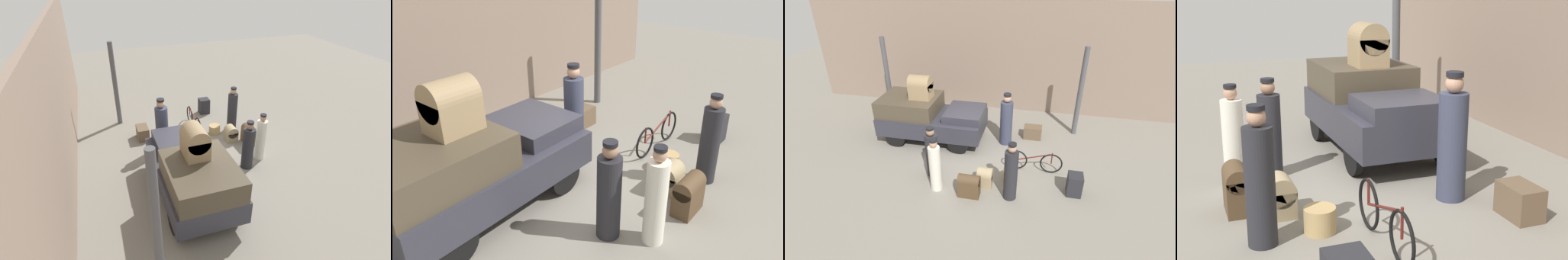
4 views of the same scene
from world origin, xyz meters
The scene contains 16 objects.
ground_plane centered at (0.00, 0.00, 0.00)m, with size 30.00×30.00×0.00m, color gray.
station_building_facade centered at (0.00, 4.08, 2.25)m, with size 16.00×0.15×4.50m.
canopy_pillar_left centered at (-3.98, 2.36, 1.63)m, with size 0.18×0.18×3.25m.
canopy_pillar_right centered at (3.34, 2.36, 1.63)m, with size 0.18×0.18×3.25m.
truck centered at (-1.81, 0.96, 0.87)m, with size 3.61×1.79×1.56m.
bicycle centered at (1.97, -0.33, 0.35)m, with size 1.72×0.04×0.71m.
wicker_basket centered at (1.33, -0.94, 0.17)m, with size 0.41×0.41×0.33m.
porter_lifting_near_truck centered at (0.92, 1.15, 0.86)m, with size 0.42×0.42×1.88m.
porter_with_bicycle centered at (1.41, -1.68, 0.80)m, with size 0.36×0.36×1.73m.
porter_standing_middle centered at (-0.66, -1.73, 0.75)m, with size 0.33×0.33×1.62m.
conductor_in_dark_uniform centered at (-0.97, -1.12, 0.74)m, with size 0.37×0.37×1.62m.
suitcase_small_leather centered at (0.66, -1.31, 0.29)m, with size 0.42×0.40×0.58m.
trunk_wicker_pale centered at (1.84, 1.69, 0.23)m, with size 0.63×0.40×0.46m.
trunk_large_brown centered at (0.31, -1.83, 0.36)m, with size 0.59×0.33×0.68m.
suitcase_black_upright centered at (3.14, -1.17, 0.32)m, with size 0.40×0.41×0.63m.
trunk_on_truck_roof centered at (-2.02, 0.96, 1.96)m, with size 0.72×0.58×0.81m.
Camera 3 is at (1.94, -8.13, 5.71)m, focal length 28.00 mm.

